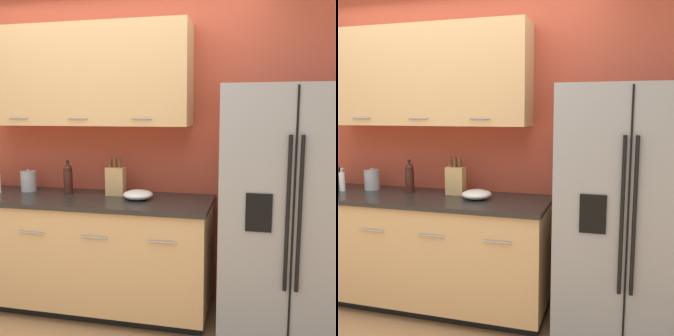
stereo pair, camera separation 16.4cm
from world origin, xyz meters
The scene contains 7 objects.
wall_back centered at (-0.04, 1.30, 1.44)m, with size 10.00×0.39×2.60m.
counter_unit centered at (-0.18, 1.00, 0.47)m, with size 2.06×0.64×0.92m.
refrigerator centered at (1.39, 0.96, 0.88)m, with size 0.91×0.73×1.75m.
knife_block centered at (0.08, 1.12, 1.03)m, with size 0.15×0.09×0.32m.
wine_bottle centered at (-0.34, 1.12, 1.04)m, with size 0.07×0.07×0.27m.
steel_canister centered at (-0.70, 1.12, 1.00)m, with size 0.13×0.13×0.19m.
mixing_bowl centered at (0.29, 1.01, 0.95)m, with size 0.23×0.23×0.07m.
Camera 1 is at (1.15, -1.81, 1.57)m, focal length 42.00 mm.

